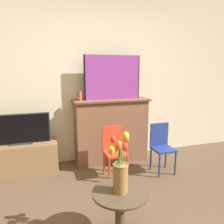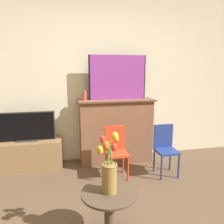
# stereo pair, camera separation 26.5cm
# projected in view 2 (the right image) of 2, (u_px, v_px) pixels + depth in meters

# --- Properties ---
(wall_back) EXTENTS (8.00, 0.06, 2.70)m
(wall_back) POSITION_uv_depth(u_px,v_px,m) (100.00, 76.00, 3.46)
(wall_back) COLOR beige
(wall_back) RESTS_ON ground
(fireplace_mantel) EXTENTS (1.18, 0.40, 1.00)m
(fireplace_mantel) POSITION_uv_depth(u_px,v_px,m) (116.00, 130.00, 3.47)
(fireplace_mantel) COLOR brown
(fireplace_mantel) RESTS_ON ground
(painting) EXTENTS (0.88, 0.03, 0.67)m
(painting) POSITION_uv_depth(u_px,v_px,m) (118.00, 78.00, 3.32)
(painting) COLOR black
(painting) RESTS_ON fireplace_mantel
(mantel_candle) EXTENTS (0.05, 0.05, 0.14)m
(mantel_candle) POSITION_uv_depth(u_px,v_px,m) (85.00, 96.00, 3.26)
(mantel_candle) COLOR #CC4C3D
(mantel_candle) RESTS_ON fireplace_mantel
(tv_stand) EXTENTS (0.97, 0.37, 0.43)m
(tv_stand) POSITION_uv_depth(u_px,v_px,m) (29.00, 155.00, 3.23)
(tv_stand) COLOR olive
(tv_stand) RESTS_ON ground
(tv_monitor) EXTENTS (0.80, 0.12, 0.43)m
(tv_monitor) POSITION_uv_depth(u_px,v_px,m) (27.00, 127.00, 3.15)
(tv_monitor) COLOR #2D2D2D
(tv_monitor) RESTS_ON tv_stand
(chair_red) EXTENTS (0.28, 0.28, 0.70)m
(chair_red) POSITION_uv_depth(u_px,v_px,m) (116.00, 148.00, 2.98)
(chair_red) COLOR red
(chair_red) RESTS_ON ground
(chair_blue) EXTENTS (0.28, 0.28, 0.70)m
(chair_blue) POSITION_uv_depth(u_px,v_px,m) (165.00, 146.00, 3.05)
(chair_blue) COLOR navy
(chair_blue) RESTS_ON ground
(side_table) EXTENTS (0.48, 0.48, 0.44)m
(side_table) POSITION_uv_depth(u_px,v_px,m) (109.00, 207.00, 1.88)
(side_table) COLOR #4C3D2D
(side_table) RESTS_ON ground
(vase_tulips) EXTENTS (0.20, 0.17, 0.52)m
(vase_tulips) POSITION_uv_depth(u_px,v_px,m) (109.00, 169.00, 1.82)
(vase_tulips) COLOR olive
(vase_tulips) RESTS_ON side_table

